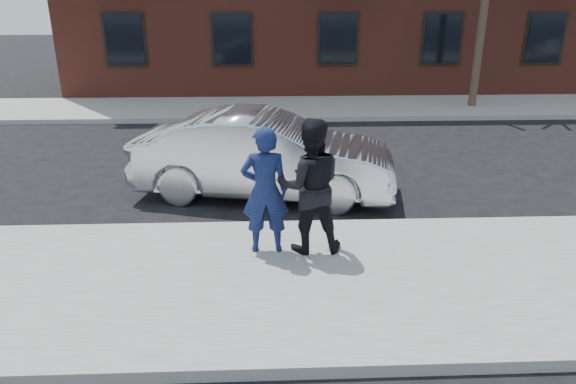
{
  "coord_description": "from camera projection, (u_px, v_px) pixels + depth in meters",
  "views": [
    {
      "loc": [
        -2.5,
        -6.14,
        3.61
      ],
      "look_at": [
        -2.23,
        0.4,
        1.12
      ],
      "focal_mm": 32.0,
      "sensor_mm": 36.0,
      "label": 1
    }
  ],
  "objects": [
    {
      "name": "man_peacoat",
      "position": [
        310.0,
        186.0,
        7.2
      ],
      "size": [
        0.97,
        0.77,
        1.95
      ],
      "rotation": [
        0.0,
        0.0,
        3.18
      ],
      "color": "black",
      "rests_on": "near_sidewalk"
    },
    {
      "name": "ground",
      "position": [
        449.0,
        275.0,
        7.12
      ],
      "size": [
        100.0,
        100.0,
        0.0
      ],
      "primitive_type": "plane",
      "color": "black",
      "rests_on": "ground"
    },
    {
      "name": "man_hoodie",
      "position": [
        265.0,
        191.0,
        7.18
      ],
      "size": [
        0.69,
        0.51,
        1.84
      ],
      "rotation": [
        0.0,
        0.0,
        3.17
      ],
      "color": "navy",
      "rests_on": "near_sidewalk"
    },
    {
      "name": "near_sidewalk",
      "position": [
        456.0,
        279.0,
        6.86
      ],
      "size": [
        50.0,
        3.5,
        0.15
      ],
      "primitive_type": "cube",
      "color": "gray",
      "rests_on": "ground"
    },
    {
      "name": "near_curb",
      "position": [
        419.0,
        224.0,
        8.54
      ],
      "size": [
        50.0,
        0.1,
        0.15
      ],
      "primitive_type": "cube",
      "color": "#999691",
      "rests_on": "ground"
    },
    {
      "name": "far_curb",
      "position": [
        347.0,
        119.0,
        15.92
      ],
      "size": [
        50.0,
        0.1,
        0.15
      ],
      "primitive_type": "cube",
      "color": "#999691",
      "rests_on": "ground"
    },
    {
      "name": "far_sidewalk",
      "position": [
        340.0,
        107.0,
        17.6
      ],
      "size": [
        50.0,
        3.5,
        0.15
      ],
      "primitive_type": "cube",
      "color": "gray",
      "rests_on": "ground"
    },
    {
      "name": "silver_sedan",
      "position": [
        265.0,
        155.0,
        9.72
      ],
      "size": [
        5.12,
        2.57,
        1.61
      ],
      "primitive_type": "imported",
      "rotation": [
        0.0,
        0.0,
        1.39
      ],
      "color": "silver",
      "rests_on": "ground"
    }
  ]
}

